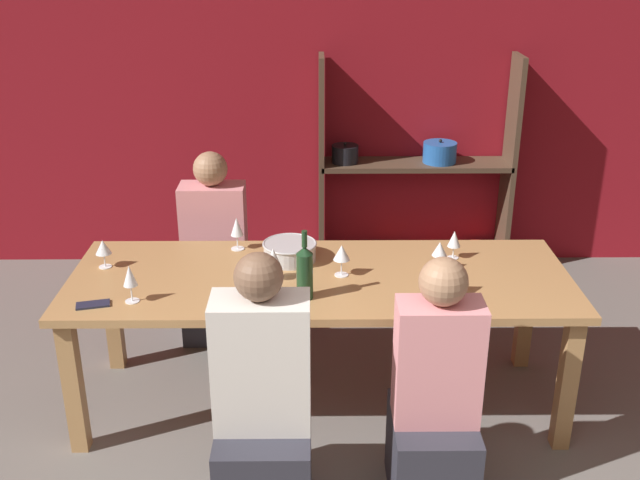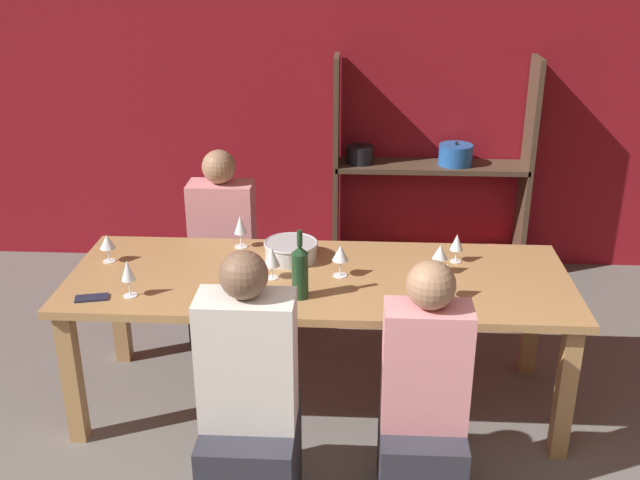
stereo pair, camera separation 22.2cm
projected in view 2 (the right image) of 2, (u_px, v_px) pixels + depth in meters
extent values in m
cube|color=maroon|center=(354.00, 81.00, 5.23)|extent=(8.80, 0.06, 2.70)
cube|color=#4C3828|center=(336.00, 168.00, 5.27)|extent=(0.04, 0.30, 1.56)
cube|color=#4C3828|center=(527.00, 171.00, 5.21)|extent=(0.04, 0.30, 1.56)
cube|color=#4C3828|center=(425.00, 268.00, 5.53)|extent=(1.33, 0.30, 0.04)
cylinder|color=#E0561E|center=(358.00, 258.00, 5.53)|extent=(0.25, 0.25, 0.10)
sphere|color=black|center=(358.00, 250.00, 5.51)|extent=(0.02, 0.02, 0.02)
cylinder|color=#E0561E|center=(403.00, 259.00, 5.51)|extent=(0.24, 0.24, 0.11)
sphere|color=black|center=(403.00, 251.00, 5.49)|extent=(0.02, 0.02, 0.02)
cylinder|color=red|center=(448.00, 260.00, 5.50)|extent=(0.20, 0.20, 0.09)
sphere|color=black|center=(448.00, 253.00, 5.48)|extent=(0.02, 0.02, 0.02)
cylinder|color=red|center=(494.00, 259.00, 5.47)|extent=(0.26, 0.26, 0.13)
sphere|color=black|center=(495.00, 249.00, 5.44)|extent=(0.02, 0.02, 0.02)
cube|color=#4C3828|center=(431.00, 167.00, 5.23)|extent=(1.33, 0.30, 0.04)
cylinder|color=black|center=(360.00, 154.00, 5.23)|extent=(0.19, 0.19, 0.12)
sphere|color=black|center=(360.00, 144.00, 5.20)|extent=(0.02, 0.02, 0.02)
cylinder|color=#235BAD|center=(456.00, 155.00, 5.19)|extent=(0.23, 0.23, 0.14)
sphere|color=black|center=(456.00, 143.00, 5.16)|extent=(0.02, 0.02, 0.02)
cube|color=#AD7F4C|center=(319.00, 279.00, 3.72)|extent=(2.49, 0.91, 0.04)
cube|color=#AD7F4C|center=(72.00, 377.00, 3.58)|extent=(0.08, 0.08, 0.70)
cube|color=#AD7F4C|center=(565.00, 393.00, 3.46)|extent=(0.08, 0.08, 0.70)
cube|color=#AD7F4C|center=(119.00, 305.00, 4.26)|extent=(0.08, 0.08, 0.70)
cube|color=#AD7F4C|center=(532.00, 316.00, 4.15)|extent=(0.08, 0.08, 0.70)
cylinder|color=#B7BABC|center=(291.00, 251.00, 3.88)|extent=(0.27, 0.27, 0.09)
torus|color=#B7BABC|center=(291.00, 243.00, 3.86)|extent=(0.28, 0.28, 0.01)
cylinder|color=#19381E|center=(300.00, 276.00, 3.45)|extent=(0.08, 0.08, 0.22)
cone|color=#19381E|center=(300.00, 250.00, 3.40)|extent=(0.08, 0.08, 0.03)
cylinder|color=#19381E|center=(300.00, 238.00, 3.38)|extent=(0.03, 0.03, 0.08)
cylinder|color=white|center=(241.00, 247.00, 4.05)|extent=(0.07, 0.07, 0.00)
cylinder|color=white|center=(241.00, 240.00, 4.03)|extent=(0.01, 0.01, 0.08)
cone|color=white|center=(240.00, 225.00, 4.00)|extent=(0.07, 0.07, 0.10)
cylinder|color=beige|center=(240.00, 229.00, 4.01)|extent=(0.04, 0.04, 0.04)
cylinder|color=white|center=(439.00, 273.00, 3.74)|extent=(0.06, 0.06, 0.00)
cylinder|color=white|center=(439.00, 265.00, 3.72)|extent=(0.01, 0.01, 0.08)
cone|color=white|center=(440.00, 252.00, 3.69)|extent=(0.08, 0.08, 0.07)
cylinder|color=white|center=(272.00, 278.00, 3.68)|extent=(0.06, 0.06, 0.00)
cylinder|color=white|center=(272.00, 271.00, 3.67)|extent=(0.01, 0.01, 0.06)
cone|color=white|center=(272.00, 256.00, 3.64)|extent=(0.08, 0.08, 0.10)
cylinder|color=maroon|center=(272.00, 261.00, 3.65)|extent=(0.04, 0.04, 0.04)
cylinder|color=white|center=(109.00, 261.00, 3.87)|extent=(0.06, 0.06, 0.00)
cylinder|color=white|center=(109.00, 254.00, 3.85)|extent=(0.01, 0.01, 0.07)
cone|color=white|center=(107.00, 242.00, 3.83)|extent=(0.08, 0.08, 0.07)
cylinder|color=maroon|center=(108.00, 245.00, 3.83)|extent=(0.04, 0.04, 0.03)
cylinder|color=white|center=(130.00, 295.00, 3.51)|extent=(0.07, 0.07, 0.00)
cylinder|color=white|center=(130.00, 288.00, 3.49)|extent=(0.01, 0.01, 0.08)
cone|color=white|center=(128.00, 270.00, 3.46)|extent=(0.07, 0.07, 0.10)
cylinder|color=maroon|center=(128.00, 275.00, 3.47)|extent=(0.04, 0.04, 0.04)
cylinder|color=white|center=(340.00, 275.00, 3.71)|extent=(0.07, 0.07, 0.00)
cylinder|color=white|center=(340.00, 268.00, 3.69)|extent=(0.01, 0.01, 0.08)
cone|color=white|center=(340.00, 253.00, 3.66)|extent=(0.08, 0.08, 0.08)
cylinder|color=beige|center=(340.00, 257.00, 3.67)|extent=(0.05, 0.05, 0.03)
cylinder|color=white|center=(445.00, 298.00, 3.49)|extent=(0.06, 0.06, 0.00)
cylinder|color=white|center=(446.00, 289.00, 3.47)|extent=(0.01, 0.01, 0.09)
cone|color=white|center=(447.00, 272.00, 3.43)|extent=(0.08, 0.08, 0.08)
cylinder|color=maroon|center=(447.00, 276.00, 3.44)|extent=(0.05, 0.05, 0.03)
cylinder|color=white|center=(455.00, 261.00, 3.87)|extent=(0.06, 0.06, 0.00)
cylinder|color=white|center=(456.00, 255.00, 3.86)|extent=(0.01, 0.01, 0.06)
cone|color=white|center=(457.00, 242.00, 3.83)|extent=(0.07, 0.07, 0.08)
cylinder|color=beige|center=(457.00, 246.00, 3.84)|extent=(0.04, 0.04, 0.03)
cube|color=#1E2338|center=(92.00, 298.00, 3.48)|extent=(0.16, 0.10, 0.01)
cube|color=#2D2D38|center=(252.00, 465.00, 3.18)|extent=(0.39, 0.48, 0.46)
cube|color=silver|center=(247.00, 361.00, 2.98)|extent=(0.39, 0.21, 0.57)
sphere|color=brown|center=(244.00, 275.00, 2.83)|extent=(0.19, 0.19, 0.19)
cube|color=#2D2D38|center=(226.00, 291.00, 4.67)|extent=(0.38, 0.48, 0.48)
cube|color=pink|center=(222.00, 220.00, 4.49)|extent=(0.38, 0.21, 0.47)
sphere|color=#9E7556|center=(219.00, 167.00, 4.36)|extent=(0.20, 0.20, 0.20)
cube|color=#2D2D38|center=(420.00, 462.00, 3.23)|extent=(0.35, 0.44, 0.42)
cube|color=pink|center=(426.00, 366.00, 3.05)|extent=(0.35, 0.19, 0.54)
sphere|color=#9E7556|center=(431.00, 285.00, 2.90)|extent=(0.20, 0.20, 0.20)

